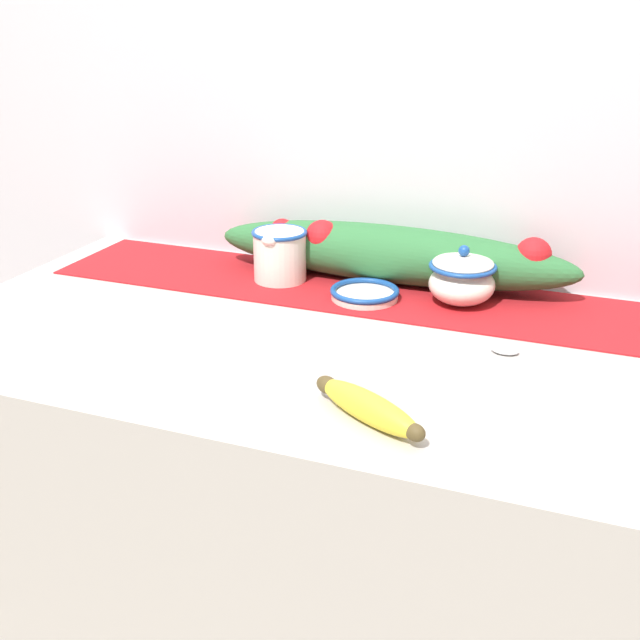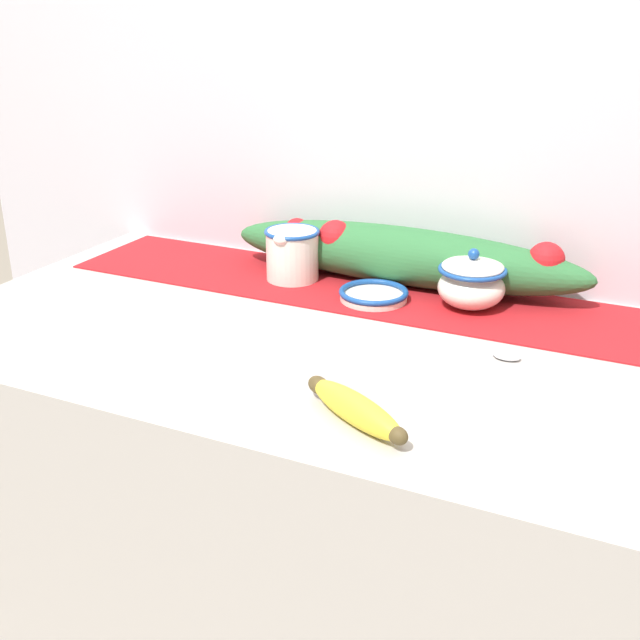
% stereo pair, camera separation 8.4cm
% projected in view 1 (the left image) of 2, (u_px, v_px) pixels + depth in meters
% --- Properties ---
extents(countertop, '(1.39, 0.71, 0.93)m').
position_uv_depth(countertop, '(336.00, 570.00, 1.47)').
color(countertop, '#B7B2AD').
rests_on(countertop, ground_plane).
extents(back_wall, '(2.19, 0.04, 2.40)m').
position_uv_depth(back_wall, '(407.00, 134.00, 1.52)').
color(back_wall, silver).
rests_on(back_wall, ground_plane).
extents(table_runner, '(1.28, 0.25, 0.00)m').
position_uv_depth(table_runner, '(379.00, 293.00, 1.49)').
color(table_runner, '#A8191E').
rests_on(table_runner, countertop).
extents(cream_pitcher, '(0.11, 0.12, 0.10)m').
position_uv_depth(cream_pitcher, '(280.00, 253.00, 1.54)').
color(cream_pitcher, white).
rests_on(cream_pitcher, countertop).
extents(sugar_bowl, '(0.12, 0.12, 0.11)m').
position_uv_depth(sugar_bowl, '(462.00, 278.00, 1.42)').
color(sugar_bowl, white).
rests_on(sugar_bowl, countertop).
extents(small_dish, '(0.13, 0.13, 0.02)m').
position_uv_depth(small_dish, '(365.00, 293.00, 1.45)').
color(small_dish, white).
rests_on(small_dish, countertop).
extents(banana, '(0.19, 0.12, 0.04)m').
position_uv_depth(banana, '(368.00, 407.00, 1.04)').
color(banana, yellow).
rests_on(banana, countertop).
extents(spoon, '(0.17, 0.03, 0.01)m').
position_uv_depth(spoon, '(499.00, 350.00, 1.25)').
color(spoon, silver).
rests_on(spoon, countertop).
extents(poinsettia_garland, '(0.71, 0.12, 0.11)m').
position_uv_depth(poinsettia_garland, '(392.00, 253.00, 1.52)').
color(poinsettia_garland, '#2D6B38').
rests_on(poinsettia_garland, countertop).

